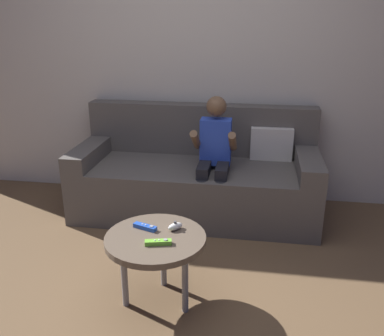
{
  "coord_description": "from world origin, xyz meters",
  "views": [
    {
      "loc": [
        0.55,
        -1.68,
        1.56
      ],
      "look_at": [
        0.14,
        0.9,
        0.6
      ],
      "focal_mm": 39.33,
      "sensor_mm": 36.0,
      "label": 1
    }
  ],
  "objects_px": {
    "couch": "(197,177)",
    "game_remote_lime_near_edge": "(158,242)",
    "game_remote_blue_far_corner": "(145,227)",
    "coffee_table": "(156,243)",
    "person_seated_on_couch": "(214,154)",
    "nunchuk_white": "(175,226)"
  },
  "relations": [
    {
      "from": "nunchuk_white",
      "to": "game_remote_blue_far_corner",
      "type": "xyz_separation_m",
      "value": [
        -0.17,
        -0.02,
        -0.01
      ]
    },
    {
      "from": "couch",
      "to": "game_remote_lime_near_edge",
      "type": "xyz_separation_m",
      "value": [
        -0.01,
        -1.32,
        0.14
      ]
    },
    {
      "from": "game_remote_lime_near_edge",
      "to": "game_remote_blue_far_corner",
      "type": "xyz_separation_m",
      "value": [
        -0.11,
        0.15,
        0.0
      ]
    },
    {
      "from": "couch",
      "to": "person_seated_on_couch",
      "type": "relative_size",
      "value": 1.96
    },
    {
      "from": "couch",
      "to": "game_remote_lime_near_edge",
      "type": "height_order",
      "value": "couch"
    },
    {
      "from": "person_seated_on_couch",
      "to": "nunchuk_white",
      "type": "distance_m",
      "value": 0.98
    },
    {
      "from": "person_seated_on_couch",
      "to": "game_remote_blue_far_corner",
      "type": "xyz_separation_m",
      "value": [
        -0.28,
        -0.99,
        -0.12
      ]
    },
    {
      "from": "person_seated_on_couch",
      "to": "game_remote_lime_near_edge",
      "type": "xyz_separation_m",
      "value": [
        -0.17,
        -1.14,
        -0.12
      ]
    },
    {
      "from": "person_seated_on_couch",
      "to": "game_remote_blue_far_corner",
      "type": "relative_size",
      "value": 6.85
    },
    {
      "from": "coffee_table",
      "to": "nunchuk_white",
      "type": "xyz_separation_m",
      "value": [
        0.09,
        0.09,
        0.06
      ]
    },
    {
      "from": "couch",
      "to": "person_seated_on_couch",
      "type": "distance_m",
      "value": 0.36
    },
    {
      "from": "couch",
      "to": "game_remote_blue_far_corner",
      "type": "relative_size",
      "value": 13.43
    },
    {
      "from": "coffee_table",
      "to": "game_remote_lime_near_edge",
      "type": "height_order",
      "value": "game_remote_lime_near_edge"
    },
    {
      "from": "nunchuk_white",
      "to": "couch",
      "type": "bearing_deg",
      "value": 92.14
    },
    {
      "from": "person_seated_on_couch",
      "to": "couch",
      "type": "bearing_deg",
      "value": 130.26
    },
    {
      "from": "coffee_table",
      "to": "game_remote_blue_far_corner",
      "type": "xyz_separation_m",
      "value": [
        -0.08,
        0.07,
        0.06
      ]
    },
    {
      "from": "game_remote_lime_near_edge",
      "to": "game_remote_blue_far_corner",
      "type": "bearing_deg",
      "value": 126.14
    },
    {
      "from": "person_seated_on_couch",
      "to": "game_remote_lime_near_edge",
      "type": "height_order",
      "value": "person_seated_on_couch"
    },
    {
      "from": "couch",
      "to": "coffee_table",
      "type": "distance_m",
      "value": 1.24
    },
    {
      "from": "game_remote_blue_far_corner",
      "to": "game_remote_lime_near_edge",
      "type": "bearing_deg",
      "value": -53.86
    },
    {
      "from": "person_seated_on_couch",
      "to": "coffee_table",
      "type": "bearing_deg",
      "value": -100.96
    },
    {
      "from": "game_remote_lime_near_edge",
      "to": "game_remote_blue_far_corner",
      "type": "height_order",
      "value": "same"
    }
  ]
}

